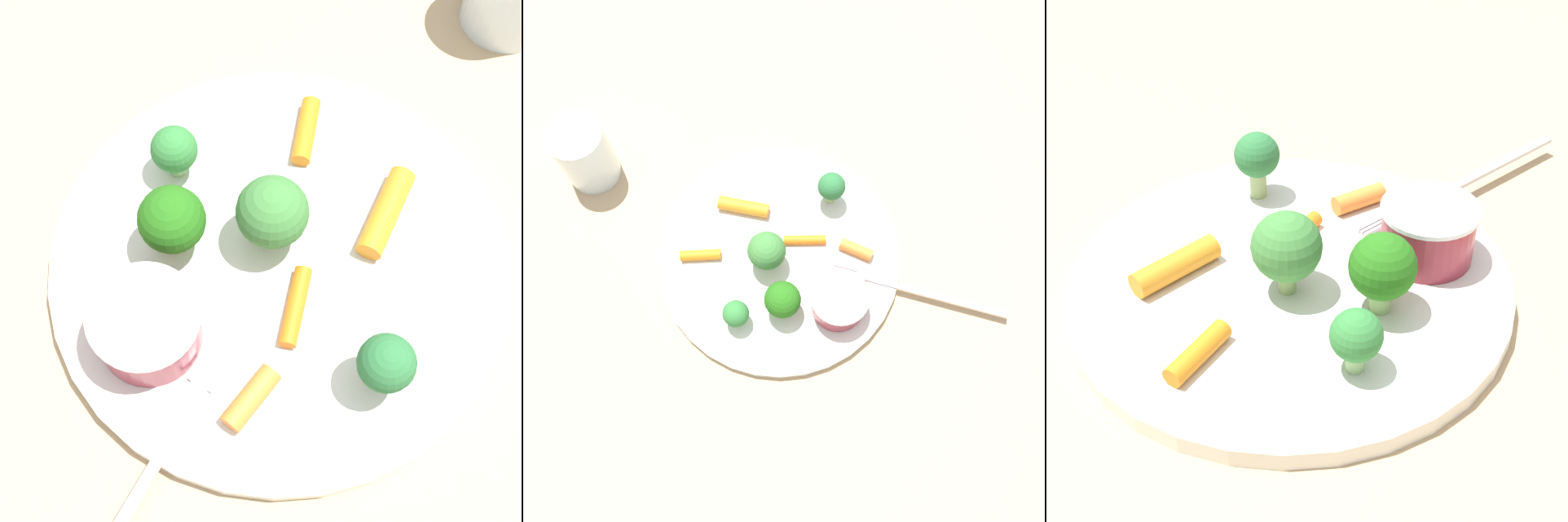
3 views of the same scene
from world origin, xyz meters
The scene contains 12 objects.
ground_plane centered at (0.00, 0.00, 0.00)m, with size 2.40×2.40×0.00m, color tan.
plate centered at (0.00, 0.00, 0.01)m, with size 0.27×0.27×0.01m, color silver.
sauce_cup centered at (0.03, 0.08, 0.03)m, with size 0.06×0.06×0.04m.
broccoli_floret_0 centered at (-0.09, 0.03, 0.04)m, with size 0.03×0.03×0.05m.
broccoli_floret_1 centered at (0.01, -0.01, 0.04)m, with size 0.04×0.04×0.05m.
broccoli_floret_2 centered at (0.06, 0.03, 0.04)m, with size 0.04×0.04×0.05m.
broccoli_floret_3 centered at (0.09, -0.01, 0.04)m, with size 0.03×0.03×0.04m.
carrot_stick_0 centered at (-0.04, -0.06, 0.02)m, with size 0.02×0.02×0.06m, color orange.
carrot_stick_1 centered at (-0.04, 0.08, 0.02)m, with size 0.01×0.01×0.04m, color orange.
carrot_stick_2 centered at (-0.03, 0.02, 0.02)m, with size 0.01×0.01×0.05m, color orange.
carrot_stick_3 centered at (0.04, -0.08, 0.02)m, with size 0.01×0.01×0.05m, color orange.
fork centered at (-0.02, 0.16, 0.01)m, with size 0.03×0.20×0.00m.
Camera 1 is at (-0.10, 0.16, 0.43)m, focal length 53.40 mm.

